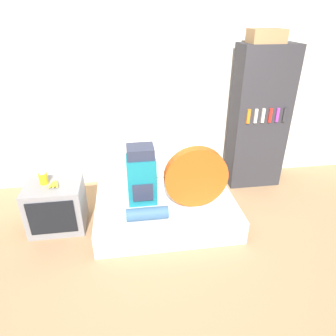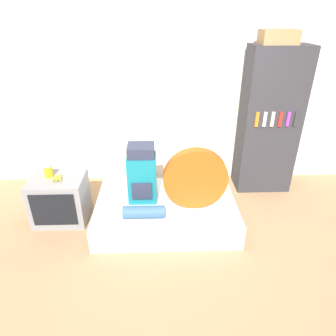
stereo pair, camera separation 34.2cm
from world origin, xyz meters
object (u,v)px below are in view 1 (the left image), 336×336
backpack (141,176)px  tent_bag (196,177)px  bookshelf (259,119)px  cardboard_box (267,36)px  sleeping_roll (147,214)px  canister (43,178)px  television (56,206)px

backpack → tent_bag: bearing=-16.0°
bookshelf → cardboard_box: (-0.07, -0.02, 1.07)m
sleeping_roll → backpack: bearing=94.2°
tent_bag → sleeping_roll: bearing=-160.3°
sleeping_roll → canister: 1.26m
television → canister: canister is taller
tent_bag → television: bearing=173.1°
tent_bag → sleeping_roll: 0.69m
television → cardboard_box: (2.66, 0.69, 1.77)m
sleeping_roll → cardboard_box: size_ratio=1.08×
backpack → television: (-1.02, 0.02, -0.34)m
television → tent_bag: bearing=-6.9°
backpack → tent_bag: (0.61, -0.18, 0.03)m
sleeping_roll → television: 1.13m
bookshelf → cardboard_box: cardboard_box is taller
backpack → canister: backpack is taller
sleeping_roll → bookshelf: bookshelf is taller
cardboard_box → backpack: bearing=-156.5°
backpack → tent_bag: size_ratio=0.96×
canister → bookshelf: bearing=13.2°
tent_bag → cardboard_box: 1.96m
canister → bookshelf: (2.82, 0.66, 0.34)m
cardboard_box → television: bearing=-165.4°
tent_bag → canister: (-1.72, 0.25, -0.01)m
tent_bag → cardboard_box: bearing=40.8°
bookshelf → sleeping_roll: bearing=-146.3°
tent_bag → backpack: bearing=164.0°
sleeping_roll → cardboard_box: 2.59m
backpack → cardboard_box: bearing=23.5°
television → canister: bearing=151.8°
tent_bag → television: tent_bag is taller
backpack → cardboard_box: cardboard_box is taller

